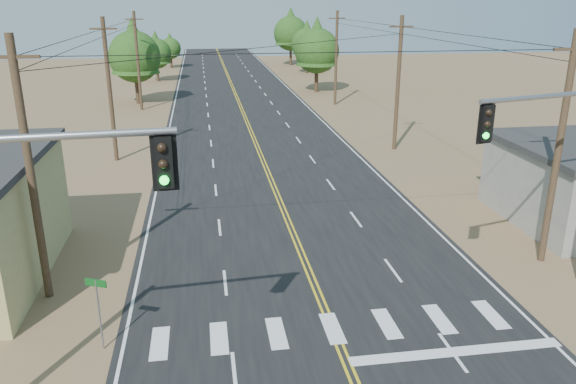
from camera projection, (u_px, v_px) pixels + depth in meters
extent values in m
cube|color=black|center=(263.00, 161.00, 40.45)|extent=(15.00, 200.00, 0.02)
cylinder|color=#4C3826|center=(31.00, 175.00, 20.48)|extent=(0.30, 0.30, 10.00)
cube|color=#4C3826|center=(12.00, 57.00, 19.12)|extent=(1.80, 0.12, 0.12)
cylinder|color=#4C3826|center=(110.00, 91.00, 39.18)|extent=(0.30, 0.30, 10.00)
cube|color=#4C3826|center=(103.00, 29.00, 37.82)|extent=(1.80, 0.12, 0.12)
cylinder|color=#4C3826|center=(138.00, 62.00, 57.88)|extent=(0.30, 0.30, 10.00)
cube|color=#4C3826|center=(134.00, 19.00, 56.51)|extent=(1.80, 0.12, 0.12)
cylinder|color=#4C3826|center=(558.00, 152.00, 23.52)|extent=(0.30, 0.30, 10.00)
cube|color=#4C3826|center=(575.00, 49.00, 22.15)|extent=(1.80, 0.12, 0.12)
cylinder|color=#4C3826|center=(398.00, 85.00, 42.21)|extent=(0.30, 0.30, 10.00)
cube|color=#4C3826|center=(402.00, 27.00, 40.85)|extent=(1.80, 0.12, 0.12)
cylinder|color=#4C3826|center=(336.00, 59.00, 60.91)|extent=(0.30, 0.30, 10.00)
cube|color=#4C3826|center=(337.00, 18.00, 59.55)|extent=(1.80, 0.12, 0.12)
cylinder|color=gray|center=(36.00, 137.00, 12.58)|extent=(6.21, 0.63, 0.18)
cube|color=black|center=(164.00, 162.00, 13.41)|extent=(0.42, 0.37, 1.26)
sphere|color=black|center=(162.00, 148.00, 13.08)|extent=(0.23, 0.23, 0.23)
sphere|color=black|center=(163.00, 164.00, 13.21)|extent=(0.23, 0.23, 0.23)
sphere|color=#0CE533|center=(164.00, 180.00, 13.34)|extent=(0.23, 0.23, 0.23)
cylinder|color=gray|center=(552.00, 96.00, 19.57)|extent=(6.20, 1.82, 0.18)
cube|color=black|center=(486.00, 123.00, 18.72)|extent=(0.46, 0.42, 1.22)
sphere|color=black|center=(489.00, 113.00, 18.40)|extent=(0.22, 0.22, 0.22)
sphere|color=black|center=(487.00, 124.00, 18.53)|extent=(0.22, 0.22, 0.22)
sphere|color=#0CE533|center=(486.00, 136.00, 18.66)|extent=(0.22, 0.22, 0.22)
cylinder|color=gray|center=(100.00, 315.00, 18.34)|extent=(0.06, 0.06, 2.56)
cube|color=#0A4C16|center=(96.00, 283.00, 17.95)|extent=(0.71, 0.34, 0.26)
cylinder|color=#3F2D1E|center=(137.00, 88.00, 62.56)|extent=(0.47, 0.47, 3.37)
cone|color=#204714|center=(134.00, 45.00, 61.04)|extent=(5.24, 5.24, 5.99)
sphere|color=#204714|center=(135.00, 57.00, 61.43)|extent=(5.62, 5.62, 5.62)
cylinder|color=#3F2D1E|center=(158.00, 72.00, 80.04)|extent=(0.40, 0.40, 2.54)
cone|color=#204714|center=(156.00, 47.00, 78.89)|extent=(3.95, 3.95, 4.51)
sphere|color=#204714|center=(156.00, 53.00, 79.19)|extent=(4.23, 4.23, 4.23)
cylinder|color=#3F2D1E|center=(171.00, 61.00, 95.91)|extent=(0.41, 0.41, 2.13)
cone|color=#204714|center=(170.00, 44.00, 94.95)|extent=(3.31, 3.31, 3.79)
sphere|color=#204714|center=(170.00, 48.00, 95.20)|extent=(3.55, 3.55, 3.55)
cylinder|color=#3F2D1E|center=(316.00, 79.00, 70.56)|extent=(0.48, 0.48, 3.32)
cone|color=#204714|center=(317.00, 41.00, 69.07)|extent=(5.16, 5.16, 5.90)
sphere|color=#204714|center=(317.00, 51.00, 69.45)|extent=(5.53, 5.53, 5.53)
cylinder|color=#3F2D1E|center=(307.00, 64.00, 88.93)|extent=(0.39, 0.39, 2.94)
cone|color=#204714|center=(307.00, 37.00, 87.61)|extent=(4.58, 4.58, 5.23)
sphere|color=#204714|center=(307.00, 44.00, 87.95)|extent=(4.90, 4.90, 4.90)
cylinder|color=#3F2D1E|center=(291.00, 55.00, 99.64)|extent=(0.46, 0.46, 3.58)
cone|color=#204714|center=(291.00, 26.00, 98.03)|extent=(5.57, 5.57, 6.37)
sphere|color=#204714|center=(291.00, 33.00, 98.45)|extent=(5.97, 5.97, 5.97)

